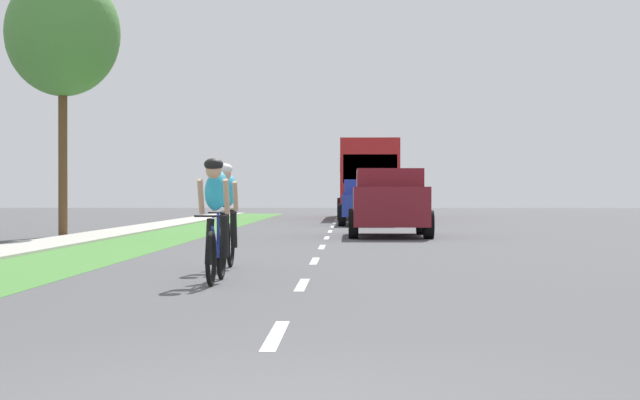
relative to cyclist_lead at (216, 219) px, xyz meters
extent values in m
plane|color=#4C4C4F|center=(1.11, 12.07, -0.81)|extent=(120.00, 120.00, 0.00)
cube|color=#478438|center=(-3.19, 12.07, -0.81)|extent=(2.18, 70.00, 0.01)
cube|color=#B2ADA3|center=(-5.05, 12.07, -0.81)|extent=(1.54, 70.00, 0.10)
cube|color=white|center=(1.11, -4.93, -0.81)|extent=(0.12, 1.80, 0.01)
cube|color=white|center=(1.11, -0.26, -0.81)|extent=(0.12, 1.80, 0.01)
cube|color=white|center=(1.11, 4.41, -0.81)|extent=(0.12, 1.80, 0.01)
cube|color=white|center=(1.11, 9.07, -0.81)|extent=(0.12, 1.80, 0.01)
cube|color=white|center=(1.11, 13.74, -0.81)|extent=(0.12, 1.80, 0.01)
cube|color=white|center=(1.11, 18.41, -0.81)|extent=(0.12, 1.80, 0.01)
cube|color=white|center=(1.11, 23.07, -0.81)|extent=(0.12, 1.80, 0.01)
cube|color=white|center=(1.11, 27.74, -0.81)|extent=(0.12, 1.80, 0.01)
cube|color=white|center=(1.11, 32.41, -0.81)|extent=(0.12, 1.80, 0.01)
cube|color=white|center=(1.11, 37.07, -0.81)|extent=(0.12, 1.80, 0.01)
cube|color=white|center=(1.11, 41.74, -0.81)|extent=(0.12, 1.80, 0.01)
torus|color=black|center=(0.00, 0.55, -0.47)|extent=(0.06, 0.68, 0.68)
torus|color=black|center=(0.00, -0.49, -0.47)|extent=(0.06, 0.68, 0.68)
cylinder|color=#23389E|center=(0.00, -0.07, -0.29)|extent=(0.04, 0.59, 0.43)
cylinder|color=#23389E|center=(0.00, 0.21, -0.19)|extent=(0.04, 0.04, 0.55)
cylinder|color=#23389E|center=(0.00, -0.02, 0.04)|extent=(0.03, 0.55, 0.03)
cylinder|color=black|center=(0.00, -0.47, 0.05)|extent=(0.42, 0.02, 0.02)
ellipsoid|color=#26A5CC|center=(0.00, 0.05, 0.37)|extent=(0.30, 0.54, 0.63)
sphere|color=tan|center=(0.00, -0.23, 0.61)|extent=(0.20, 0.20, 0.20)
ellipsoid|color=black|center=(0.00, -0.23, 0.69)|extent=(0.24, 0.28, 0.16)
cylinder|color=tan|center=(-0.16, -0.23, 0.29)|extent=(0.07, 0.26, 0.45)
cylinder|color=tan|center=(0.16, -0.23, 0.29)|extent=(0.07, 0.26, 0.45)
cylinder|color=black|center=(-0.10, 0.13, -0.29)|extent=(0.10, 0.30, 0.60)
cylinder|color=black|center=(0.10, 0.08, -0.19)|extent=(0.10, 0.25, 0.61)
torus|color=black|center=(-0.14, 2.89, -0.47)|extent=(0.06, 0.68, 0.68)
torus|color=black|center=(-0.14, 1.85, -0.47)|extent=(0.06, 0.68, 0.68)
cylinder|color=black|center=(-0.14, 2.27, -0.29)|extent=(0.04, 0.59, 0.43)
cylinder|color=black|center=(-0.14, 2.55, -0.19)|extent=(0.04, 0.04, 0.55)
cylinder|color=black|center=(-0.14, 2.32, 0.04)|extent=(0.03, 0.55, 0.03)
cylinder|color=black|center=(-0.14, 1.87, 0.05)|extent=(0.42, 0.02, 0.02)
ellipsoid|color=#26A5CC|center=(-0.14, 2.39, 0.37)|extent=(0.30, 0.54, 0.63)
sphere|color=tan|center=(-0.14, 2.11, 0.61)|extent=(0.20, 0.20, 0.20)
ellipsoid|color=white|center=(-0.14, 2.11, 0.69)|extent=(0.24, 0.28, 0.16)
cylinder|color=tan|center=(-0.30, 2.11, 0.29)|extent=(0.07, 0.26, 0.45)
cylinder|color=tan|center=(0.02, 2.11, 0.29)|extent=(0.07, 0.26, 0.45)
cylinder|color=black|center=(-0.24, 2.47, -0.29)|extent=(0.10, 0.30, 0.60)
cylinder|color=black|center=(-0.04, 2.42, -0.19)|extent=(0.10, 0.25, 0.61)
cube|color=maroon|center=(2.74, 14.79, 0.00)|extent=(1.90, 4.70, 1.00)
cube|color=maroon|center=(2.74, 14.99, 0.72)|extent=(1.71, 2.91, 0.52)
cube|color=#1E2833|center=(2.74, 13.73, 0.60)|extent=(1.56, 0.08, 0.44)
cylinder|color=black|center=(1.79, 13.38, -0.45)|extent=(0.25, 0.72, 0.72)
cylinder|color=black|center=(3.69, 13.38, -0.45)|extent=(0.25, 0.72, 0.72)
cylinder|color=black|center=(1.79, 16.20, -0.45)|extent=(0.25, 0.72, 0.72)
cylinder|color=black|center=(3.69, 16.20, -0.45)|extent=(0.25, 0.72, 0.72)
cube|color=#23389E|center=(2.40, 25.22, -0.09)|extent=(1.96, 5.10, 0.76)
cube|color=#23389E|center=(2.40, 24.45, 0.51)|extent=(1.80, 1.78, 0.64)
cube|color=#1E2833|center=(2.40, 23.74, 0.49)|extent=(1.67, 0.08, 0.52)
cube|color=#23389E|center=(1.50, 26.24, 0.21)|extent=(0.08, 2.81, 0.40)
cube|color=#23389E|center=(3.31, 26.24, 0.21)|extent=(0.08, 2.81, 0.40)
cube|color=#23389E|center=(2.40, 27.73, 0.21)|extent=(1.80, 0.08, 0.40)
cylinder|color=black|center=(1.42, 23.69, -0.43)|extent=(0.26, 0.76, 0.76)
cylinder|color=black|center=(3.38, 23.69, -0.43)|extent=(0.26, 0.76, 0.76)
cylinder|color=black|center=(1.42, 26.75, -0.43)|extent=(0.26, 0.76, 0.76)
cylinder|color=black|center=(3.38, 26.75, -0.43)|extent=(0.26, 0.76, 0.76)
cube|color=red|center=(2.55, 36.25, 1.12)|extent=(2.50, 11.60, 3.10)
cube|color=#1E2833|center=(2.55, 36.25, 1.52)|extent=(2.52, 10.67, 0.64)
cube|color=#1E2833|center=(2.55, 30.48, 1.37)|extent=(2.25, 0.06, 1.20)
cylinder|color=black|center=(1.30, 32.48, -0.33)|extent=(0.28, 0.96, 0.96)
cylinder|color=black|center=(3.80, 32.48, -0.33)|extent=(0.28, 0.96, 0.96)
cylinder|color=black|center=(1.30, 39.44, -0.33)|extent=(0.28, 0.96, 0.96)
cylinder|color=black|center=(3.80, 39.44, -0.33)|extent=(0.28, 0.96, 0.96)
cylinder|color=brown|center=(-5.95, 14.56, 1.29)|extent=(0.24, 0.24, 4.20)
ellipsoid|color=#478438|center=(-5.95, 14.56, 4.60)|extent=(3.05, 3.05, 3.35)
camera|label=1|loc=(1.70, -13.33, 0.32)|focal=59.25mm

